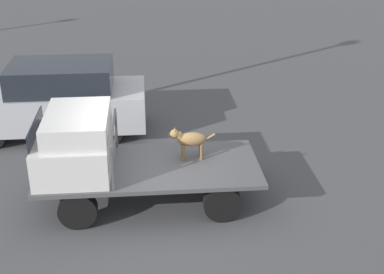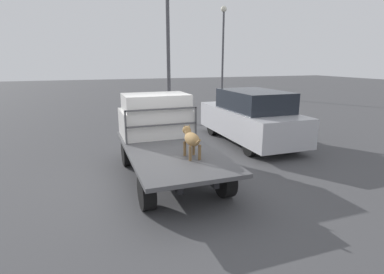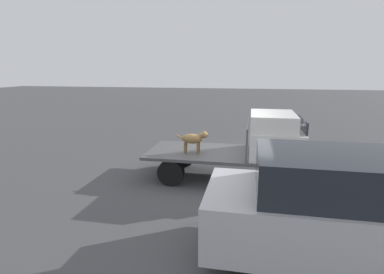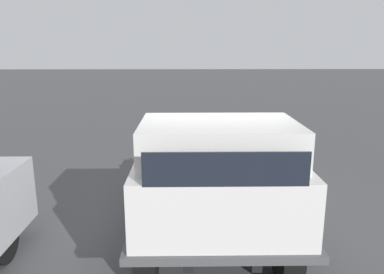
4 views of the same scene
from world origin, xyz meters
TOP-DOWN VIEW (x-y plane):
  - ground_plane at (0.00, 0.00)m, footprint 80.00×80.00m
  - flatbed_truck at (0.00, 0.00)m, footprint 4.12×1.91m
  - truck_cab at (1.32, 0.00)m, footprint 1.32×1.79m
  - truck_headboard at (0.63, 0.00)m, footprint 0.04×1.79m
  - dog at (-0.77, -0.25)m, footprint 0.91×0.26m
  - parked_sedan at (2.17, -3.39)m, footprint 4.35×1.79m
  - light_pole_far at (15.72, -8.74)m, footprint 0.45×0.45m

SIDE VIEW (x-z plane):
  - ground_plane at x=0.00m, z-range 0.00..0.00m
  - flatbed_truck at x=0.00m, z-range 0.18..0.93m
  - parked_sedan at x=2.17m, z-range -0.01..1.75m
  - dog at x=-0.77m, z-range 0.81..1.45m
  - truck_cab at x=1.32m, z-range 0.71..1.82m
  - truck_headboard at x=0.63m, z-range 0.88..1.70m
  - light_pole_far at x=15.72m, z-range 0.99..7.68m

